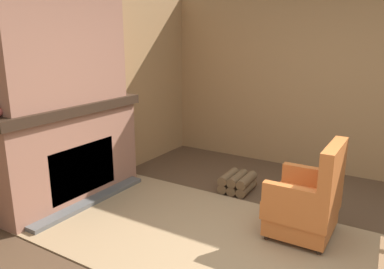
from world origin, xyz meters
TOP-DOWN VIEW (x-y plane):
  - ground_plane at (0.00, 0.00)m, footprint 14.00×14.00m
  - wood_panel_wall_left at (-2.65, 0.00)m, footprint 0.06×5.84m
  - wood_panel_wall_back at (0.03, 2.65)m, footprint 5.84×0.09m
  - fireplace_hearth at (-2.44, 0.00)m, footprint 0.54×1.95m
  - chimney_breast at (-2.45, 0.00)m, footprint 0.29×1.63m
  - area_rug at (-0.52, 0.05)m, footprint 3.72×1.95m
  - armchair at (0.16, 0.61)m, footprint 0.64×0.70m
  - firewood_stack at (-0.89, 1.28)m, footprint 0.39×0.45m
  - storage_case at (-2.49, 0.74)m, footprint 0.15×0.21m

SIDE VIEW (x-z plane):
  - ground_plane at x=0.00m, z-range 0.00..0.00m
  - area_rug at x=-0.52m, z-range 0.00..0.01m
  - firewood_stack at x=-0.89m, z-range 0.00..0.23m
  - armchair at x=0.16m, z-range -0.13..0.85m
  - fireplace_hearth at x=-2.44m, z-range 0.00..1.18m
  - storage_case at x=-2.49m, z-range 1.19..1.34m
  - wood_panel_wall_left at x=-2.65m, z-range 0.00..2.58m
  - wood_panel_wall_back at x=0.03m, z-range 0.00..2.58m
  - chimney_breast at x=-2.45m, z-range 1.19..2.56m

